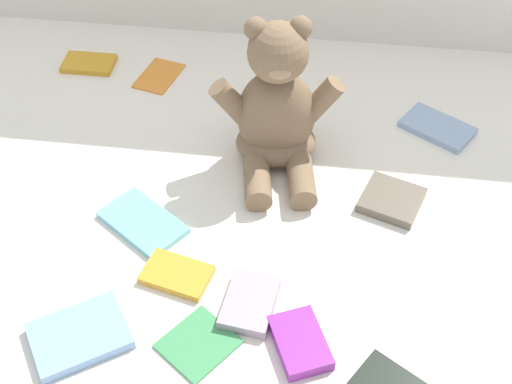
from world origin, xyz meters
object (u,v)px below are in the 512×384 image
Objects in this scene: book_case_10 at (437,127)px; book_case_12 at (177,275)px; book_case_8 at (80,336)px; teddy_bear at (277,112)px; book_case_1 at (300,343)px; book_case_4 at (250,303)px; book_case_6 at (198,343)px; book_case_11 at (143,222)px; book_case_7 at (89,63)px; book_case_0 at (159,75)px; book_case_3 at (392,200)px.

book_case_10 is 1.25× the size of book_case_12.
teddy_bear is at bearing -63.06° from book_case_8.
book_case_12 is at bearing -50.73° from book_case_1.
book_case_4 is 0.25m from book_case_8.
book_case_11 reaches higher than book_case_6.
book_case_6 is 0.17m from book_case_8.
book_case_12 reaches higher than book_case_7.
book_case_8 is 0.17m from book_case_12.
book_case_4 is at bearing -103.31° from book_case_8.
book_case_7 is at bearing -17.95° from book_case_8.
book_case_11 is 1.38× the size of book_case_12.
book_case_1 is at bearing 90.09° from book_case_11.
book_case_7 is (-0.35, 0.63, 0.00)m from book_case_6.
book_case_6 is at bearing 56.54° from book_case_4.
book_case_0 is 1.03× the size of book_case_7.
book_case_8 is (-0.17, -0.01, 0.00)m from book_case_6.
teddy_bear is at bearing 155.45° from book_case_0.
book_case_1 is 0.78× the size of book_case_10.
book_case_11 is (-0.40, -0.10, -0.00)m from book_case_3.
book_case_12 is at bearing -75.78° from book_case_8.
teddy_bear is at bearing -8.66° from book_case_12.
book_case_1 is 0.54m from book_case_10.
book_case_10 is (0.09, 0.20, -0.00)m from book_case_3.
teddy_bear reaches higher than book_case_10.
book_case_10 reaches higher than book_case_0.
book_case_1 is 0.95× the size of book_case_7.
book_case_0 is at bearing 29.76° from book_case_12.
book_case_1 reaches higher than book_case_7.
book_case_7 and book_case_11 have the same top height.
book_case_1 reaches higher than book_case_8.
teddy_bear is 2.17× the size of book_case_10.
book_case_4 is 0.73× the size of book_case_11.
book_case_1 reaches higher than book_case_4.
book_case_11 is 0.13m from book_case_12.
book_case_3 is 0.68× the size of book_case_11.
book_case_8 is (-0.44, -0.32, -0.00)m from book_case_3.
book_case_7 is (-0.15, 0.02, 0.00)m from book_case_0.
book_case_11 reaches higher than book_case_0.
book_case_11 is at bearing -42.83° from book_case_8.
teddy_bear reaches higher than book_case_7.
book_case_7 is (-0.62, 0.32, -0.00)m from book_case_3.
book_case_3 is at bearing -33.73° from teddy_bear.
book_case_4 is 0.80× the size of book_case_10.
book_case_7 is at bearing 7.13° from book_case_0.
book_case_7 is at bearing -67.48° from book_case_10.
book_case_3 is 0.91× the size of book_case_7.
book_case_4 reaches higher than book_case_8.
book_case_1 is at bearing 8.51° from book_case_10.
book_case_0 is 0.56m from book_case_10.
book_case_4 is at bearing 85.80° from book_case_6.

